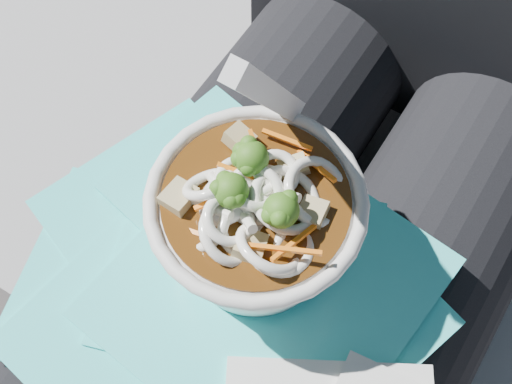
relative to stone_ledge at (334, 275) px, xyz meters
The scene contains 5 objects.
stone_ledge is the anchor object (origin of this frame).
lap 0.32m from the stone_ledge, 90.00° to the right, with size 0.32×0.48×0.15m.
person_body 0.32m from the stone_ledge, 90.00° to the right, with size 0.34×0.94×0.98m.
plastic_bag 0.42m from the stone_ledge, 96.59° to the right, with size 0.31×0.27×0.02m.
udon_bowl 0.46m from the stone_ledge, 95.51° to the right, with size 0.17×0.17×0.19m.
Camera 1 is at (0.09, -0.17, 1.04)m, focal length 50.00 mm.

